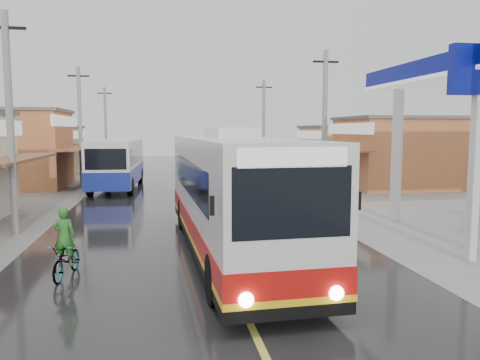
% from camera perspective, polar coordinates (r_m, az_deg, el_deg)
% --- Properties ---
extents(ground, '(120.00, 120.00, 0.00)m').
position_cam_1_polar(ground, '(9.96, 0.84, -16.44)').
color(ground, slate).
rests_on(ground, ground).
extents(road, '(12.00, 90.00, 0.02)m').
position_cam_1_polar(road, '(24.40, -5.59, -2.89)').
color(road, black).
rests_on(road, ground).
extents(centre_line, '(0.15, 90.00, 0.01)m').
position_cam_1_polar(centre_line, '(24.40, -5.59, -2.86)').
color(centre_line, '#D8CC4C').
rests_on(centre_line, road).
extents(utility_poles_left, '(1.60, 50.00, 8.00)m').
position_cam_1_polar(utility_poles_left, '(25.89, -21.42, -2.79)').
color(utility_poles_left, gray).
rests_on(utility_poles_left, ground).
extents(utility_poles_right, '(1.60, 36.00, 8.00)m').
position_cam_1_polar(utility_poles_right, '(25.85, 10.10, -2.47)').
color(utility_poles_right, gray).
rests_on(utility_poles_right, ground).
extents(coach_bus, '(3.22, 12.50, 3.88)m').
position_cam_1_polar(coach_bus, '(14.52, -1.26, -1.61)').
color(coach_bus, silver).
rests_on(coach_bus, road).
extents(second_bus, '(2.96, 9.60, 3.15)m').
position_cam_1_polar(second_bus, '(31.22, -14.72, 2.03)').
color(second_bus, silver).
rests_on(second_bus, road).
extents(cyclist, '(0.90, 1.83, 1.88)m').
position_cam_1_polar(cyclist, '(13.05, -20.41, -8.48)').
color(cyclist, black).
rests_on(cyclist, ground).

